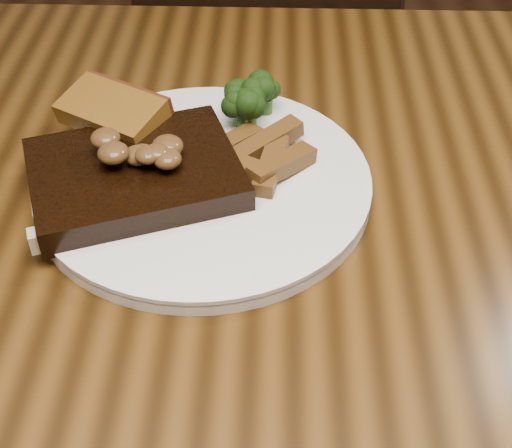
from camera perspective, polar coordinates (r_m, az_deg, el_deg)
The scene contains 9 objects.
dining_table at distance 0.67m, azimuth 1.34°, elevation -7.41°, with size 1.60×0.90×0.75m.
chair_far at distance 1.32m, azimuth 2.17°, elevation 11.62°, with size 0.55×0.55×0.91m.
plate at distance 0.66m, azimuth -4.19°, elevation 3.18°, with size 0.31×0.31×0.01m, color white.
steak at distance 0.64m, azimuth -9.65°, elevation 3.86°, with size 0.18×0.14×0.03m, color black.
steak_bone at distance 0.60m, azimuth -10.54°, elevation -0.13°, with size 0.15×0.01×0.02m, color #BAAE90.
mushroom_pile at distance 0.63m, azimuth -9.45°, elevation 6.19°, with size 0.08×0.08×0.03m, color #57351B, non-canonical shape.
garlic_bread at distance 0.71m, azimuth -11.25°, elevation 7.53°, with size 0.10×0.05×0.02m, color brown.
potato_wedges at distance 0.66m, azimuth 0.49°, elevation 5.26°, with size 0.10×0.10×0.02m, color brown, non-canonical shape.
broccoli_cluster at distance 0.70m, azimuth -0.81°, elevation 8.92°, with size 0.07×0.07×0.04m, color #1A310B, non-canonical shape.
Camera 1 is at (-0.00, -0.43, 1.17)m, focal length 50.00 mm.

